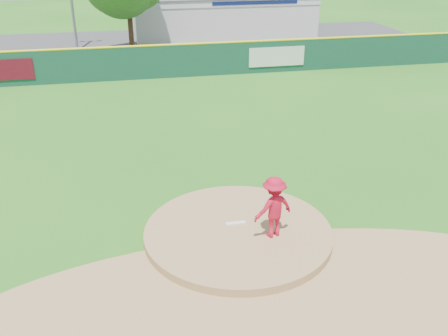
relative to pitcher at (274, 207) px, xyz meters
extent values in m
plane|color=#286B19|center=(-0.89, 0.50, -1.17)|extent=(120.00, 120.00, 0.00)
cylinder|color=#9E774C|center=(-0.89, 0.50, -1.17)|extent=(5.50, 5.50, 0.50)
cube|color=white|center=(-0.89, 0.80, -0.90)|extent=(0.60, 0.15, 0.04)
cylinder|color=#9E774C|center=(-0.89, -2.50, -1.16)|extent=(15.40, 15.40, 0.01)
cube|color=#38383A|center=(-0.89, 27.50, -1.16)|extent=(44.00, 16.00, 0.02)
imported|color=red|center=(0.00, 0.00, 0.00)|extent=(1.33, 0.99, 1.83)
imported|color=white|center=(1.65, 21.26, -0.45)|extent=(5.53, 3.95, 1.40)
cube|color=silver|center=(5.11, 32.50, 0.43)|extent=(15.00, 8.00, 3.20)
cube|color=white|center=(5.11, 28.48, 1.83)|extent=(15.00, 0.06, 0.55)
cube|color=#0F194C|center=(7.11, 28.44, 1.83)|extent=(7.00, 0.03, 0.28)
cube|color=#5D0D1B|center=(-10.54, 18.42, -0.17)|extent=(3.60, 0.04, 1.20)
cube|color=silver|center=(5.85, 18.42, -0.17)|extent=(3.60, 0.04, 1.20)
cube|color=#133F31|center=(-0.89, 18.50, -0.17)|extent=(40.00, 0.10, 2.00)
cylinder|color=yellow|center=(-0.89, 18.50, 0.83)|extent=(40.00, 0.14, 0.14)
cylinder|color=#382314|center=(-2.89, 25.50, 0.13)|extent=(0.36, 0.36, 2.60)
cylinder|color=#382314|center=(12.11, 36.50, -0.37)|extent=(0.40, 0.40, 1.60)
camera|label=1|loc=(-3.84, -11.56, 6.97)|focal=40.00mm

